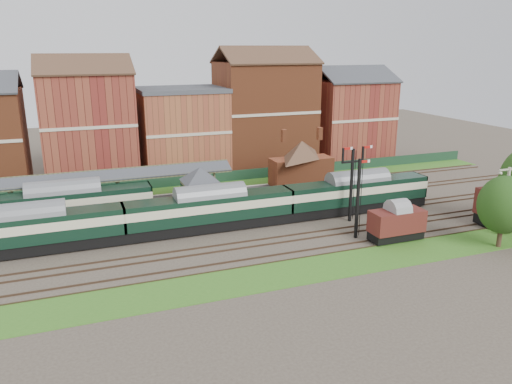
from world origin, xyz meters
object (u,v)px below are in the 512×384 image
object	(u,v)px
signal_box	(201,193)
platform_railcar	(65,205)
dmu_train	(210,209)
goods_van_a	(397,223)
semaphore_bracket	(352,180)

from	to	relation	value
signal_box	platform_railcar	bearing A→B (deg)	166.68
signal_box	dmu_train	world-z (taller)	signal_box
signal_box	dmu_train	size ratio (longest dim) A/B	0.12
dmu_train	goods_van_a	distance (m)	18.47
platform_railcar	semaphore_bracket	bearing A→B (deg)	-17.38
semaphore_bracket	dmu_train	size ratio (longest dim) A/B	0.16
semaphore_bracket	signal_box	bearing A→B (deg)	159.08
signal_box	semaphore_bracket	bearing A→B (deg)	-20.92
platform_railcar	dmu_train	bearing A→B (deg)	-25.13
dmu_train	platform_railcar	xyz separation A→B (m)	(-13.86, 6.50, 0.07)
dmu_train	goods_van_a	world-z (taller)	dmu_train
dmu_train	goods_van_a	xyz separation A→B (m)	(16.12, -9.00, -0.48)
goods_van_a	semaphore_bracket	bearing A→B (deg)	100.62
signal_box	platform_railcar	size ratio (longest dim) A/B	0.34
signal_box	goods_van_a	xyz separation A→B (m)	(16.26, -12.25, -1.34)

